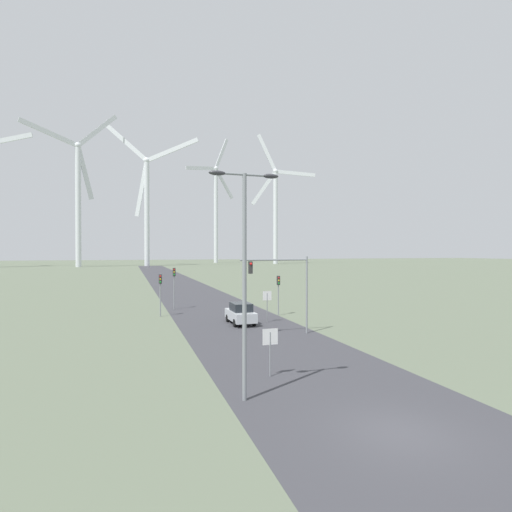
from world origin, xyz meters
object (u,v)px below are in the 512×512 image
at_px(traffic_light_post_mid_left, 174,279).
at_px(wind_turbine_left, 78,192).
at_px(stop_sign_near, 270,343).
at_px(wind_turbine_center, 147,199).
at_px(traffic_light_post_near_left, 160,286).
at_px(traffic_light_post_near_right, 278,286).
at_px(streetlamp, 244,257).
at_px(wind_turbine_right, 216,206).
at_px(wind_turbine_far_right, 275,207).
at_px(traffic_light_mast_overhead, 284,278).
at_px(car_approaching, 241,313).
at_px(stop_sign_far, 267,300).

height_order(traffic_light_post_mid_left, wind_turbine_left, wind_turbine_left).
bearing_deg(stop_sign_near, wind_turbine_center, 89.70).
distance_m(traffic_light_post_near_left, traffic_light_post_mid_left, 4.84).
distance_m(traffic_light_post_near_right, traffic_light_post_mid_left, 11.78).
relative_size(streetlamp, wind_turbine_center, 0.15).
bearing_deg(wind_turbine_right, streetlamp, -101.65).
height_order(traffic_light_post_near_left, traffic_light_post_mid_left, traffic_light_post_mid_left).
xyz_separation_m(wind_turbine_left, wind_turbine_far_right, (90.14, 14.51, -1.33)).
bearing_deg(stop_sign_near, streetlamp, -128.19).
xyz_separation_m(streetlamp, wind_turbine_left, (-23.90, 158.83, 24.27)).
distance_m(streetlamp, traffic_light_mast_overhead, 13.55).
bearing_deg(traffic_light_mast_overhead, wind_turbine_far_right, 69.69).
xyz_separation_m(wind_turbine_center, wind_turbine_far_right, (63.29, 10.75, 0.03)).
bearing_deg(stop_sign_near, traffic_light_post_mid_left, 94.68).
xyz_separation_m(traffic_light_post_near_left, car_approaching, (6.30, -6.11, -2.05)).
xyz_separation_m(stop_sign_far, wind_turbine_right, (34.24, 183.02, 29.51)).
relative_size(traffic_light_post_near_right, wind_turbine_center, 0.06).
height_order(stop_sign_far, wind_turbine_left, wind_turbine_left).
bearing_deg(wind_turbine_left, traffic_light_post_near_left, -80.72).
height_order(stop_sign_far, traffic_light_mast_overhead, traffic_light_mast_overhead).
height_order(car_approaching, wind_turbine_right, wind_turbine_right).
relative_size(streetlamp, traffic_light_post_mid_left, 2.13).
height_order(wind_turbine_center, wind_turbine_far_right, wind_turbine_far_right).
xyz_separation_m(wind_turbine_left, wind_turbine_center, (26.85, 3.77, -1.36)).
height_order(stop_sign_near, car_approaching, stop_sign_near).
bearing_deg(streetlamp, wind_turbine_right, 78.35).
height_order(traffic_light_post_near_right, car_approaching, traffic_light_post_near_right).
bearing_deg(stop_sign_far, traffic_light_post_near_right, 54.43).
bearing_deg(wind_turbine_right, wind_turbine_left, -147.61).
bearing_deg(stop_sign_near, car_approaching, 80.25).
height_order(traffic_light_post_near_right, traffic_light_mast_overhead, traffic_light_mast_overhead).
bearing_deg(traffic_light_post_near_left, traffic_light_post_mid_left, 68.26).
height_order(traffic_light_post_near_right, wind_turbine_right, wind_turbine_right).
height_order(stop_sign_far, wind_turbine_right, wind_turbine_right).
bearing_deg(traffic_light_mast_overhead, traffic_light_post_mid_left, 111.97).
xyz_separation_m(stop_sign_far, traffic_light_post_near_left, (-8.75, 6.00, 1.05)).
xyz_separation_m(car_approaching, wind_turbine_center, (-1.62, 145.56, 28.01)).
distance_m(streetlamp, wind_turbine_center, 164.23).
bearing_deg(wind_turbine_far_right, stop_sign_far, -110.77).
bearing_deg(car_approaching, wind_turbine_center, 90.64).
bearing_deg(streetlamp, wind_turbine_left, 98.56).
distance_m(stop_sign_near, traffic_light_post_near_left, 20.87).
bearing_deg(wind_turbine_center, traffic_light_mast_overhead, -88.67).
bearing_deg(traffic_light_post_near_right, traffic_light_post_near_left, 165.77).
relative_size(stop_sign_near, wind_turbine_center, 0.04).
distance_m(streetlamp, wind_turbine_far_right, 186.98).
relative_size(streetlamp, stop_sign_far, 3.48).
xyz_separation_m(car_approaching, wind_turbine_right, (36.69, 183.13, 30.52)).
xyz_separation_m(traffic_light_post_mid_left, wind_turbine_left, (-23.96, 131.19, 27.02)).
height_order(traffic_light_post_mid_left, traffic_light_mast_overhead, traffic_light_mast_overhead).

